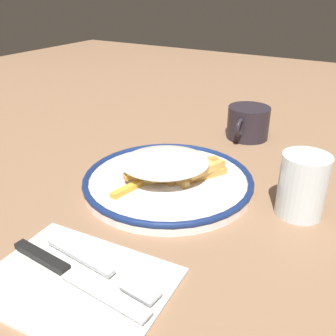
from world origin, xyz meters
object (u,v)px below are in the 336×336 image
Objects in this scene: water_glass at (303,185)px; coffee_mug at (248,123)px; knife at (65,270)px; napkin at (76,282)px; fries_heap at (167,164)px; plate at (168,181)px; fork at (99,267)px.

water_glass is 0.31m from coffee_mug.
knife is 0.35m from water_glass.
napkin is at bearing -0.68° from coffee_mug.
plate is at bearing 41.20° from fries_heap.
water_glass is at bearing 144.80° from knife.
plate is 0.22m from water_glass.
coffee_mug is (-0.54, 0.01, 0.03)m from napkin.
plate reaches higher than knife.
knife is at bearing -2.67° from coffee_mug.
fries_heap is 0.22m from water_glass.
fries_heap is 0.99× the size of knife.
napkin is 1.22× the size of fork.
knife is (0.03, -0.03, 0.00)m from fork.
fork is 0.52m from coffee_mug.
water_glass is at bearing 97.06° from fries_heap.
fork is 1.83× the size of water_glass.
plate is 0.23m from fork.
knife is (-0.00, -0.02, 0.01)m from napkin.
plate is 1.38× the size of knife.
fork is at bearing 10.20° from plate.
fries_heap reaches higher than plate.
fries_heap is 0.24m from fork.
fries_heap reaches higher than napkin.
water_glass is at bearing 34.76° from coffee_mug.
fork is 0.84× the size of knife.
plate reaches higher than napkin.
fork is (-0.03, 0.01, 0.01)m from napkin.
water_glass is at bearing 98.36° from plate.
napkin is (0.26, 0.03, -0.01)m from plate.
plate reaches higher than fork.
plate is 3.00× the size of water_glass.
fries_heap is 0.27m from napkin.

